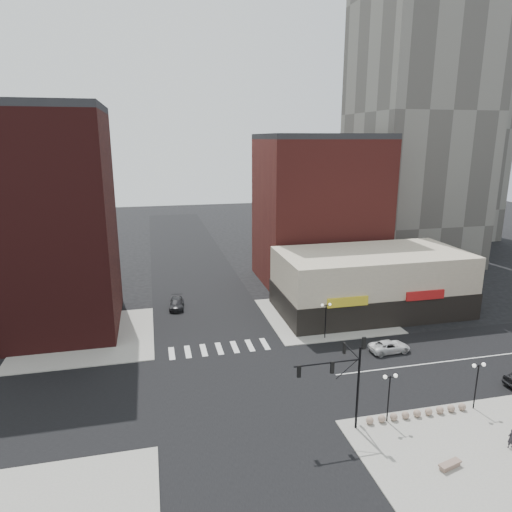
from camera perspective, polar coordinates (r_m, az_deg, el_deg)
name	(u,v)px	position (r m, az deg, el deg)	size (l,w,h in m)	color
ground	(234,388)	(43.49, -2.78, -16.10)	(240.00, 240.00, 0.00)	black
road_ew	(234,387)	(43.49, -2.78, -16.09)	(200.00, 14.00, 0.02)	black
road_ns	(234,387)	(43.49, -2.78, -16.09)	(14.00, 200.00, 0.02)	black
sidewalk_nw	(87,337)	(56.48, -20.42, -9.47)	(15.00, 15.00, 0.12)	gray
sidewalk_ne	(324,315)	(59.73, 8.54, -7.36)	(15.00, 15.00, 0.12)	gray
sidewalk_se	(494,462)	(38.95, 27.58, -21.87)	(18.00, 14.00, 0.12)	gray
building_nw	(39,226)	(57.57, -25.49, 3.45)	(16.00, 15.00, 25.00)	#3D1413
building_ne_midrise	(319,212)	(71.98, 7.84, 5.47)	(18.00, 15.00, 22.00)	maroon
tower_far	(460,47)	(115.79, 24.14, 22.71)	(18.00, 18.00, 82.00)	#47443F
building_ne_row	(371,287)	(61.66, 14.13, -3.74)	(24.20, 12.20, 8.00)	beige
traffic_signal	(345,371)	(36.43, 11.09, -13.91)	(5.59, 3.09, 7.77)	black
street_lamp_se_a	(390,386)	(38.67, 16.36, -15.30)	(1.22, 0.32, 4.16)	black
street_lamp_se_b	(478,374)	(42.89, 25.98, -13.14)	(1.22, 0.32, 4.16)	black
street_lamp_ne	(326,312)	(52.07, 8.73, -6.89)	(1.22, 0.32, 4.16)	black
bollard_row	(417,413)	(41.40, 19.49, -18.05)	(9.01, 0.61, 0.61)	#8C7061
white_suv	(389,346)	(51.55, 16.34, -10.80)	(2.03, 4.40, 1.22)	silver
dark_sedan_north	(177,303)	(62.37, -9.90, -5.87)	(1.84, 4.52, 1.31)	black
pedestrian	(511,438)	(40.42, 29.27, -19.26)	(0.56, 0.37, 1.54)	#252227
stone_bench	(450,465)	(37.00, 23.08, -22.90)	(1.85, 0.96, 0.41)	#83685A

